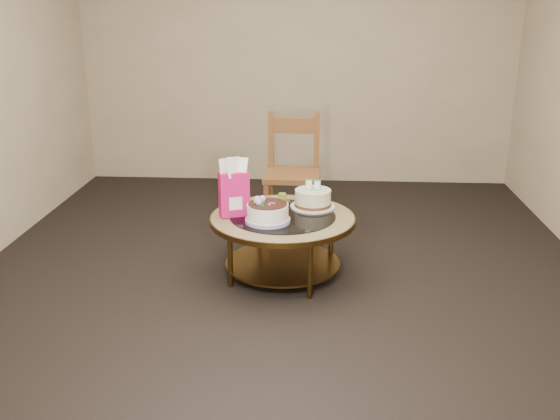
# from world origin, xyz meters

# --- Properties ---
(ground) EXTENTS (5.00, 5.00, 0.00)m
(ground) POSITION_xyz_m (0.00, 0.00, 0.00)
(ground) COLOR black
(ground) RESTS_ON ground
(room_walls) EXTENTS (4.52, 5.02, 2.61)m
(room_walls) POSITION_xyz_m (0.00, 0.00, 1.54)
(room_walls) COLOR tan
(room_walls) RESTS_ON ground
(coffee_table) EXTENTS (1.02, 1.02, 0.46)m
(coffee_table) POSITION_xyz_m (0.00, -0.00, 0.38)
(coffee_table) COLOR #503916
(coffee_table) RESTS_ON ground
(decorated_cake) EXTENTS (0.31, 0.31, 0.18)m
(decorated_cake) POSITION_xyz_m (-0.09, -0.14, 0.52)
(decorated_cake) COLOR #AA90CC
(decorated_cake) RESTS_ON coffee_table
(cream_cake) EXTENTS (0.32, 0.32, 0.21)m
(cream_cake) POSITION_xyz_m (0.21, 0.19, 0.52)
(cream_cake) COLOR silver
(cream_cake) RESTS_ON coffee_table
(gift_bag) EXTENTS (0.23, 0.19, 0.40)m
(gift_bag) POSITION_xyz_m (-0.34, -0.01, 0.66)
(gift_bag) COLOR #C91266
(gift_bag) RESTS_ON coffee_table
(pillar_candle) EXTENTS (0.12, 0.12, 0.08)m
(pillar_candle) POSITION_xyz_m (-0.02, 0.27, 0.49)
(pillar_candle) COLOR #D8B959
(pillar_candle) RESTS_ON coffee_table
(dining_chair) EXTENTS (0.47, 0.47, 0.99)m
(dining_chair) POSITION_xyz_m (0.02, 0.97, 0.50)
(dining_chair) COLOR brown
(dining_chair) RESTS_ON ground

